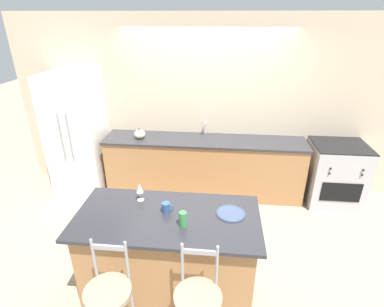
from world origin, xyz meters
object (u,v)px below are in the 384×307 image
Objects in this scene: oven_range at (335,173)px; wine_glass at (140,188)px; bar_stool_near at (110,302)px; coffee_mug at (166,207)px; tumbler_cup at (183,219)px; pumpkin_decoration at (140,134)px; bar_stool_far at (198,307)px; refrigerator at (77,135)px; dinner_plate at (231,213)px.

wine_glass is (-2.53, -1.66, 0.60)m from oven_range.
bar_stool_near is at bearing -91.93° from wine_glass.
coffee_mug is (0.30, -0.18, -0.09)m from wine_glass.
coffee_mug is at bearing 66.31° from bar_stool_near.
oven_range is at bearing 44.80° from tumbler_cup.
oven_range is 5.56× the size of pumpkin_decoration.
oven_range is 3.18m from bar_stool_far.
bar_stool_far is (2.12, -2.58, -0.35)m from refrigerator.
bar_stool_near is 1.28m from dinner_plate.
pumpkin_decoration is at bearing 113.41° from bar_stool_far.
pumpkin_decoration is (-0.44, 1.65, -0.08)m from wine_glass.
tumbler_cup is at bearing -46.45° from refrigerator.
pumpkin_decoration is at bearing -1.15° from refrigerator.
bar_stool_near is 0.87m from tumbler_cup.
wine_glass reaches higher than tumbler_cup.
bar_stool_near is 2.65m from pumpkin_decoration.
dinner_plate is (-1.62, -1.81, 0.47)m from oven_range.
tumbler_cup is at bearing -65.31° from pumpkin_decoration.
refrigerator reaches higher than pumpkin_decoration.
coffee_mug is at bearing -46.51° from refrigerator.
refrigerator reaches higher than bar_stool_far.
pumpkin_decoration is at bearing 127.02° from dinner_plate.
oven_range is at bearing 48.24° from dinner_plate.
coffee_mug is at bearing 116.51° from bar_stool_far.
coffee_mug is 0.27m from tumbler_cup.
bar_stool_far is 7.60× the size of tumbler_cup.
oven_range is 3.09m from wine_glass.
refrigerator is at bearing 178.85° from pumpkin_decoration.
tumbler_cup reaches higher than oven_range.
bar_stool_far is 1.22m from wine_glass.
wine_glass is at bearing -146.64° from oven_range.
oven_range is 8.26× the size of coffee_mug.
oven_range is 3.02m from pumpkin_decoration.
bar_stool_far is 9.62× the size of coffee_mug.
pumpkin_decoration reaches higher than dinner_plate.
tumbler_cup is (1.94, -2.04, 0.07)m from refrigerator.
pumpkin_decoration is (-1.11, 2.56, 0.40)m from bar_stool_far.
bar_stool_far is at bearing -66.59° from pumpkin_decoration.
coffee_mug is at bearing -67.88° from pumpkin_decoration.
tumbler_cup is (0.48, -0.37, -0.07)m from wine_glass.
tumbler_cup is at bearing 47.63° from bar_stool_near.
bar_stool_far reaches higher than tumbler_cup.
coffee_mug is 0.67× the size of pumpkin_decoration.
dinner_plate is (0.25, 0.76, 0.35)m from bar_stool_far.
bar_stool_far reaches higher than pumpkin_decoration.
oven_range is 2.93m from tumbler_cup.
coffee_mug is at bearing -140.45° from oven_range.
bar_stool_far is at bearing -50.61° from refrigerator.
dinner_plate is at bearing 72.03° from bar_stool_far.
dinner_plate is 1.90× the size of tumbler_cup.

